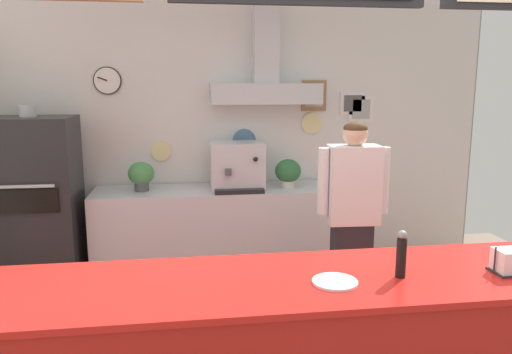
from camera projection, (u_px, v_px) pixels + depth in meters
name	position (u px, v px, depth m)	size (l,w,h in m)	color
back_wall_assembly	(243.00, 119.00, 4.96)	(5.09, 2.77, 2.87)	gray
back_prep_counter	(220.00, 233.00, 4.90)	(2.40, 0.63, 0.89)	silver
pizza_oven	(36.00, 207.00, 4.44)	(0.74, 0.64, 1.70)	#232326
shop_worker	(352.00, 223.00, 3.67)	(0.53, 0.24, 1.62)	#232328
espresso_machine	(237.00, 166.00, 4.78)	(0.51, 0.46, 0.45)	silver
potted_thyme	(288.00, 172.00, 4.84)	(0.25, 0.25, 0.28)	beige
potted_rosemary	(141.00, 175.00, 4.69)	(0.24, 0.24, 0.28)	#4C4C51
condiment_plate	(335.00, 282.00, 2.23)	(0.21, 0.21, 0.01)	white
pepper_grinder	(401.00, 254.00, 2.28)	(0.05, 0.05, 0.22)	black
napkin_holder	(508.00, 262.00, 2.35)	(0.14, 0.13, 0.13)	#262628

